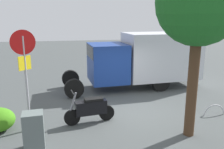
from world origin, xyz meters
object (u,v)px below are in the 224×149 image
utility_cabinet (34,131)px  bike_rack_hoop (214,115)px  street_tree (199,4)px  box_truck_near (144,58)px  motorcycle (91,109)px  stop_sign (25,65)px

utility_cabinet → bike_rack_hoop: 6.57m
street_tree → box_truck_near: bearing=-92.8°
box_truck_near → motorcycle: bearing=47.1°
street_tree → motorcycle: bearing=-26.6°
stop_sign → bike_rack_hoop: stop_sign is taller
street_tree → bike_rack_hoop: size_ratio=6.21×
utility_cabinet → motorcycle: bearing=-140.6°
box_truck_near → stop_sign: 6.72m
box_truck_near → utility_cabinet: size_ratio=6.63×
box_truck_near → street_tree: 5.95m
stop_sign → motorcycle: bearing=-174.3°
motorcycle → bike_rack_hoop: (-4.70, 0.24, -0.52)m
motorcycle → street_tree: size_ratio=0.34×
street_tree → bike_rack_hoop: (-1.74, -1.25, -3.99)m
stop_sign → bike_rack_hoop: 7.08m
stop_sign → street_tree: (-4.99, 1.28, 1.80)m
motorcycle → utility_cabinet: (1.74, 1.43, 0.02)m
street_tree → bike_rack_hoop: 4.53m
stop_sign → utility_cabinet: size_ratio=3.01×
motorcycle → street_tree: bearing=144.9°
motorcycle → street_tree: 4.80m
utility_cabinet → bike_rack_hoop: bearing=-169.5°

